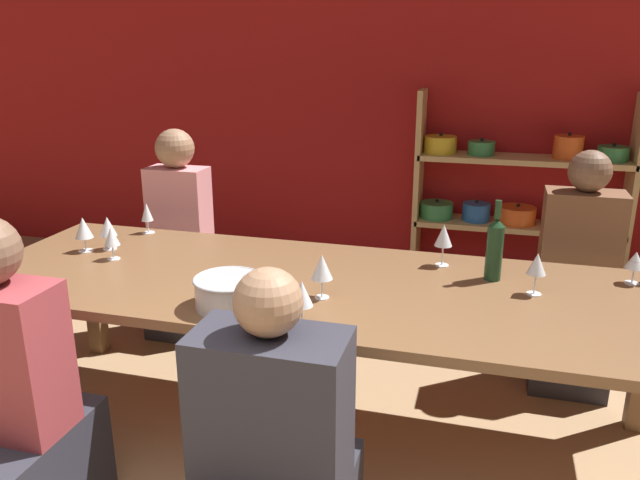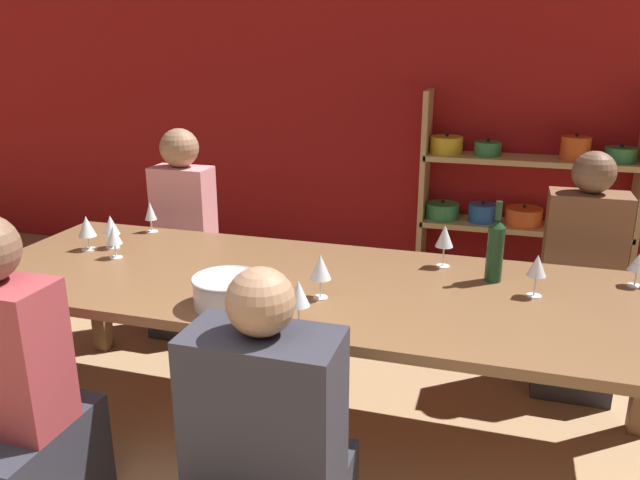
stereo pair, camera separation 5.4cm
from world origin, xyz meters
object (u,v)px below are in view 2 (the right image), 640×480
at_px(wine_glass_empty_c, 320,267).
at_px(wine_glass_empty_d, 111,226).
at_px(wine_glass_empty_b, 537,266).
at_px(person_far_a, 187,255).
at_px(wine_glass_red_b, 638,263).
at_px(wine_glass_red_a, 150,212).
at_px(person_far_b, 577,302).
at_px(person_near_b, 13,418).
at_px(wine_glass_red_c, 299,295).
at_px(wine_bottle_green, 495,249).
at_px(wine_glass_red_f, 445,237).
at_px(mixing_bowl, 227,290).
at_px(wine_glass_empty_a, 114,236).
at_px(shelf_unit, 521,216).
at_px(dining_table, 313,297).
at_px(wine_glass_red_e, 87,227).

xyz_separation_m(wine_glass_empty_c, wine_glass_empty_d, (-1.13, 0.30, -0.01)).
height_order(wine_glass_empty_b, person_far_a, person_far_a).
bearing_deg(wine_glass_red_b, wine_glass_red_a, 177.40).
relative_size(wine_glass_red_a, person_far_b, 0.13).
bearing_deg(wine_glass_red_a, person_near_b, -82.00).
distance_m(wine_glass_red_a, person_far_b, 2.20).
height_order(wine_glass_red_c, person_far_b, person_far_b).
bearing_deg(wine_bottle_green, wine_glass_empty_c, -149.00).
bearing_deg(wine_glass_red_f, wine_glass_red_a, 176.43).
bearing_deg(person_near_b, mixing_bowl, 38.48).
height_order(mixing_bowl, wine_glass_red_f, wine_glass_red_f).
bearing_deg(wine_glass_empty_c, wine_glass_empty_a, 170.21).
xyz_separation_m(shelf_unit, wine_glass_red_f, (-0.36, -1.65, 0.31)).
relative_size(wine_glass_empty_a, wine_glass_red_b, 1.11).
bearing_deg(wine_glass_empty_c, wine_glass_red_f, 49.87).
height_order(dining_table, wine_glass_red_b, wine_glass_red_b).
relative_size(wine_bottle_green, wine_glass_empty_c, 1.92).
bearing_deg(wine_bottle_green, dining_table, -162.39).
relative_size(mixing_bowl, person_far_a, 0.22).
distance_m(wine_glass_red_a, wine_glass_empty_c, 1.24).
distance_m(wine_glass_empty_b, wine_glass_empty_c, 0.83).
distance_m(shelf_unit, mixing_bowl, 2.56).
bearing_deg(wine_glass_empty_b, wine_glass_red_e, -179.68).
xyz_separation_m(wine_glass_red_a, wine_glass_red_b, (2.28, -0.10, -0.01)).
xyz_separation_m(wine_glass_red_a, wine_glass_red_f, (1.51, -0.09, 0.03)).
bearing_deg(wine_glass_red_c, wine_glass_red_b, 31.90).
bearing_deg(person_far_a, wine_glass_empty_b, 159.28).
bearing_deg(dining_table, person_near_b, -136.23).
xyz_separation_m(wine_glass_empty_b, wine_glass_empty_c, (-0.79, -0.26, 0.00)).
xyz_separation_m(shelf_unit, dining_table, (-0.85, -1.99, 0.11)).
height_order(wine_bottle_green, person_near_b, person_near_b).
bearing_deg(wine_glass_red_a, mixing_bowl, -44.08).
height_order(mixing_bowl, person_far_b, person_far_b).
bearing_deg(wine_glass_empty_d, wine_bottle_green, 2.58).
height_order(person_near_b, person_far_b, person_far_b).
bearing_deg(wine_glass_empty_c, wine_glass_empty_d, 165.15).
height_order(wine_glass_empty_a, wine_glass_red_f, wine_glass_red_f).
xyz_separation_m(wine_glass_red_c, wine_glass_red_f, (0.42, 0.75, 0.02)).
relative_size(wine_glass_red_a, wine_glass_empty_d, 1.00).
bearing_deg(dining_table, wine_glass_red_f, 34.45).
bearing_deg(wine_glass_red_a, dining_table, -23.09).
distance_m(wine_glass_empty_c, wine_glass_empty_d, 1.17).
relative_size(shelf_unit, person_far_a, 1.15).
bearing_deg(wine_glass_empty_d, wine_glass_red_f, 7.11).
height_order(mixing_bowl, wine_bottle_green, wine_bottle_green).
xyz_separation_m(wine_glass_empty_a, wine_glass_empty_d, (-0.10, 0.12, 0.00)).
bearing_deg(wine_glass_empty_b, wine_glass_red_a, 170.02).
xyz_separation_m(wine_glass_empty_d, wine_glass_red_e, (-0.09, -0.06, -0.00)).
distance_m(wine_glass_red_a, wine_glass_red_e, 0.37).
bearing_deg(mixing_bowl, wine_glass_red_a, 135.92).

